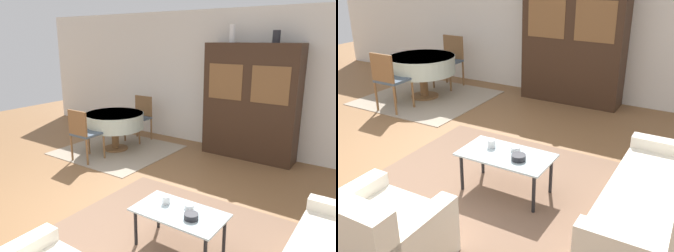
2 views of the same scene
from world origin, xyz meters
The scene contains 14 objects.
ground_plane centered at (0.00, 0.00, 0.00)m, with size 14.00×14.00×0.00m, color brown.
wall_back centered at (0.00, 3.63, 1.35)m, with size 10.00×0.06×2.70m.
area_rug centered at (1.00, 0.31, 0.01)m, with size 2.67×2.31×0.01m.
dining_rug centered at (-1.59, 2.22, 0.01)m, with size 2.02×1.96×0.01m.
coffee_table centered at (1.14, 0.25, 0.39)m, with size 0.95×0.52×0.43m.
display_cabinet centered at (0.67, 3.34, 1.04)m, with size 1.68×0.48×2.08m.
dining_table centered at (-1.65, 2.23, 0.59)m, with size 1.15×1.15×0.73m.
dining_chair_near centered at (-1.65, 1.44, 0.56)m, with size 0.44×0.44×0.94m.
dining_chair_far centered at (-1.65, 3.02, 0.56)m, with size 0.44×0.44×0.94m.
cup centered at (0.93, 0.31, 0.49)m, with size 0.09×0.09×0.09m.
bowl centered at (1.31, 0.19, 0.47)m, with size 0.14×0.14×0.06m.
bowl_small centered at (1.19, 0.36, 0.46)m, with size 0.10×0.10×0.05m.
vase_tall centered at (0.25, 3.34, 2.24)m, with size 0.10×0.10×0.32m.
vase_short centered at (1.04, 3.34, 2.18)m, with size 0.13×0.13×0.20m.
Camera 1 is at (2.76, -2.28, 2.15)m, focal length 35.00 mm.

